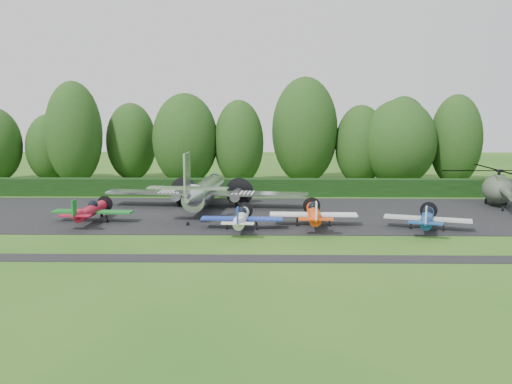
{
  "coord_description": "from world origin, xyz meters",
  "views": [
    {
      "loc": [
        -0.46,
        -44.23,
        10.71
      ],
      "look_at": [
        -1.28,
        7.96,
        2.5
      ],
      "focal_mm": 40.0,
      "sensor_mm": 36.0,
      "label": 1
    }
  ],
  "objects_px": {
    "light_plane_red": "(91,211)",
    "light_plane_white": "(241,218)",
    "transport_plane": "(205,192)",
    "light_plane_orange": "(314,213)",
    "light_plane_blue": "(427,218)",
    "helicopter": "(498,187)"
  },
  "relations": [
    {
      "from": "light_plane_orange",
      "to": "light_plane_blue",
      "type": "distance_m",
      "value": 9.51
    },
    {
      "from": "transport_plane",
      "to": "helicopter",
      "type": "xyz_separation_m",
      "value": [
        30.38,
        2.57,
        0.21
      ]
    },
    {
      "from": "transport_plane",
      "to": "light_plane_blue",
      "type": "xyz_separation_m",
      "value": [
        19.71,
        -9.26,
        -0.71
      ]
    },
    {
      "from": "transport_plane",
      "to": "light_plane_blue",
      "type": "relative_size",
      "value": 2.76
    },
    {
      "from": "light_plane_blue",
      "to": "light_plane_white",
      "type": "bearing_deg",
      "value": 162.69
    },
    {
      "from": "light_plane_red",
      "to": "light_plane_white",
      "type": "relative_size",
      "value": 1.05
    },
    {
      "from": "light_plane_blue",
      "to": "light_plane_red",
      "type": "bearing_deg",
      "value": 157.28
    },
    {
      "from": "light_plane_blue",
      "to": "helicopter",
      "type": "height_order",
      "value": "helicopter"
    },
    {
      "from": "transport_plane",
      "to": "light_plane_white",
      "type": "xyz_separation_m",
      "value": [
        4.09,
        -9.35,
        -0.75
      ]
    },
    {
      "from": "light_plane_orange",
      "to": "light_plane_blue",
      "type": "relative_size",
      "value": 1.06
    },
    {
      "from": "transport_plane",
      "to": "helicopter",
      "type": "height_order",
      "value": "transport_plane"
    },
    {
      "from": "transport_plane",
      "to": "light_plane_red",
      "type": "relative_size",
      "value": 2.73
    },
    {
      "from": "transport_plane",
      "to": "light_plane_orange",
      "type": "height_order",
      "value": "transport_plane"
    },
    {
      "from": "transport_plane",
      "to": "light_plane_white",
      "type": "relative_size",
      "value": 2.86
    },
    {
      "from": "transport_plane",
      "to": "light_plane_orange",
      "type": "xyz_separation_m",
      "value": [
        10.29,
        -7.91,
        -0.64
      ]
    },
    {
      "from": "light_plane_white",
      "to": "light_plane_orange",
      "type": "xyz_separation_m",
      "value": [
        6.21,
        1.43,
        0.11
      ]
    },
    {
      "from": "transport_plane",
      "to": "light_plane_red",
      "type": "xyz_separation_m",
      "value": [
        -9.51,
        -6.65,
        -0.7
      ]
    },
    {
      "from": "transport_plane",
      "to": "light_plane_white",
      "type": "height_order",
      "value": "transport_plane"
    },
    {
      "from": "light_plane_orange",
      "to": "light_plane_blue",
      "type": "height_order",
      "value": "light_plane_orange"
    },
    {
      "from": "light_plane_red",
      "to": "light_plane_blue",
      "type": "distance_m",
      "value": 29.34
    },
    {
      "from": "light_plane_orange",
      "to": "helicopter",
      "type": "relative_size",
      "value": 0.57
    },
    {
      "from": "transport_plane",
      "to": "light_plane_red",
      "type": "height_order",
      "value": "transport_plane"
    }
  ]
}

